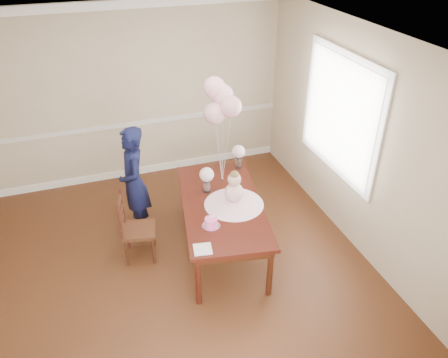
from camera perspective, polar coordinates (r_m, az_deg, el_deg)
floor at (r=5.36m, az=-5.52°, el=-12.31°), size 4.50×5.00×0.00m
ceiling at (r=3.99m, az=-7.58°, el=16.73°), size 4.50×5.00×0.02m
wall_back at (r=6.76m, az=-11.39°, el=10.69°), size 4.50×0.02×2.70m
wall_right at (r=5.38m, az=17.63°, el=4.12°), size 0.02×5.00×2.70m
chair_rail_trim at (r=6.92m, az=-10.99°, el=7.20°), size 4.50×0.02×0.07m
crown_molding at (r=6.41m, az=-12.66°, el=21.37°), size 4.50×0.02×0.12m
baseboard_trim at (r=7.30m, az=-10.32°, el=1.21°), size 4.50×0.02×0.12m
window_frame at (r=5.65m, az=14.95°, el=8.17°), size 0.02×1.66×1.56m
window_blinds at (r=5.64m, az=14.79°, el=8.15°), size 0.01×1.50×1.40m
dining_table_top at (r=5.27m, az=-0.30°, el=-3.35°), size 1.24×2.01×0.05m
table_apron at (r=5.31m, az=-0.30°, el=-3.97°), size 1.13×1.90×0.09m
table_leg_fl at (r=4.81m, az=-3.39°, el=-13.15°), size 0.08×0.08×0.66m
table_leg_fr at (r=4.92m, az=6.01°, el=-12.04°), size 0.08×0.08×0.66m
table_leg_bl at (r=6.15m, az=-5.22°, el=-1.77°), size 0.08×0.08×0.66m
table_leg_br at (r=6.24m, az=2.03°, el=-1.12°), size 0.08×0.08×0.66m
baby_skirt at (r=5.21m, az=1.31°, el=-2.87°), size 0.82×0.82×0.09m
baby_torso at (r=5.15m, az=1.33°, el=-1.75°), size 0.23×0.23×0.23m
baby_head at (r=5.05m, az=1.35°, el=-0.06°), size 0.16×0.16×0.16m
baby_hair at (r=5.02m, az=1.36°, el=0.49°), size 0.11×0.11×0.11m
cake_platter at (r=4.90m, az=-1.70°, el=-6.12°), size 0.24×0.24×0.01m
birthday_cake at (r=4.87m, az=-1.71°, el=-5.65°), size 0.16×0.16×0.09m
cake_flower_a at (r=4.83m, az=-1.72°, el=-5.07°), size 0.03×0.03×0.03m
cake_flower_b at (r=4.85m, az=-1.42°, el=-4.91°), size 0.03×0.03×0.03m
rose_vase_near at (r=5.43m, az=-2.25°, el=-0.94°), size 0.11×0.11×0.15m
roses_near at (r=5.34m, az=-2.29°, el=0.58°), size 0.18×0.18×0.18m
rose_vase_far at (r=5.94m, az=1.88°, el=2.16°), size 0.11×0.11×0.15m
roses_far at (r=5.86m, az=1.91°, el=3.60°), size 0.18×0.18×0.18m
napkin at (r=4.60m, az=-2.80°, el=-9.14°), size 0.22×0.22×0.01m
balloon_weight at (r=5.69m, az=-0.20°, el=-0.02°), size 0.04×0.04×0.02m
balloon_a at (r=5.25m, az=-1.24°, el=8.55°), size 0.26×0.26×0.26m
balloon_b at (r=5.20m, az=0.91°, el=9.44°), size 0.26×0.26×0.26m
balloon_c at (r=5.28m, az=-0.18°, el=10.91°), size 0.26×0.26×0.26m
balloon_d at (r=5.25m, az=-1.25°, el=11.88°), size 0.26×0.26×0.26m
balloon_ribbon_a at (r=5.49m, az=-0.69°, el=3.44°), size 0.09×0.02×0.79m
balloon_ribbon_b at (r=5.46m, az=0.32°, el=3.83°), size 0.09×0.07×0.88m
balloon_ribbon_c at (r=5.49m, az=-0.19°, el=4.58°), size 0.04×0.09×0.97m
balloon_ribbon_d at (r=5.47m, az=-0.69°, el=5.02°), size 0.06×0.11×1.07m
dining_chair_seat at (r=5.43m, az=-11.07°, el=-6.58°), size 0.46×0.46×0.04m
chair_leg_fl at (r=5.46m, az=-12.58°, el=-9.41°), size 0.04×0.04×0.38m
chair_leg_fr at (r=5.43m, az=-9.21°, el=-9.23°), size 0.04×0.04×0.38m
chair_leg_bl at (r=5.70m, az=-12.41°, el=-7.32°), size 0.04×0.04×0.38m
chair_leg_br at (r=5.68m, az=-9.19°, el=-7.13°), size 0.04×0.04×0.38m
chair_back_post_l at (r=5.17m, az=-13.37°, el=-5.55°), size 0.04×0.04×0.49m
chair_back_post_r at (r=5.43m, az=-13.15°, el=-3.53°), size 0.04×0.04×0.49m
chair_slat_low at (r=5.36m, az=-13.12°, el=-5.43°), size 0.09×0.35×0.04m
chair_slat_mid at (r=5.28m, az=-13.30°, el=-4.21°), size 0.09×0.35×0.04m
chair_slat_top at (r=5.20m, az=-13.49°, el=-2.95°), size 0.09×0.35×0.04m
woman at (r=5.66m, az=-11.67°, el=-0.46°), size 0.37×0.55×1.51m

